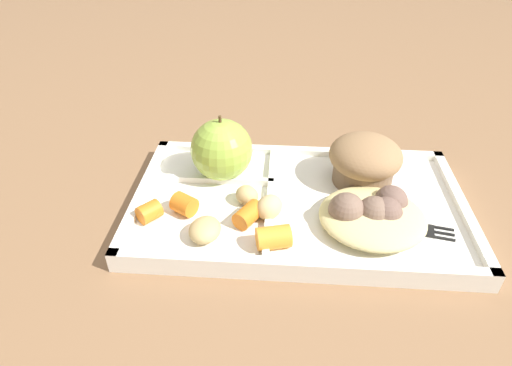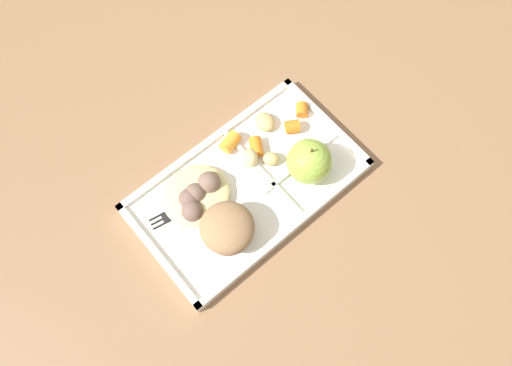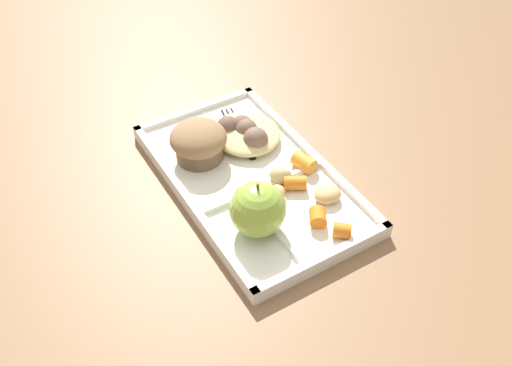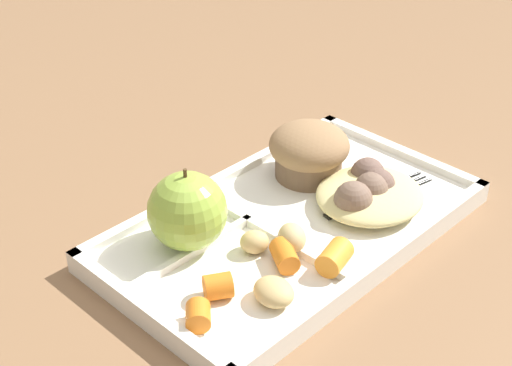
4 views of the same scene
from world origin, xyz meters
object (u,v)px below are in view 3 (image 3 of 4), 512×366
Objects in this scene: green_apple at (258,209)px; bran_muffin at (199,142)px; lunch_tray at (251,179)px; plastic_fork at (237,130)px.

green_apple is 0.17m from bran_muffin.
green_apple is (-0.10, 0.05, 0.04)m from lunch_tray.
lunch_tray reaches higher than plastic_fork.
bran_muffin is (0.17, 0.00, -0.01)m from green_apple.
lunch_tray is 0.11m from plastic_fork.
green_apple is at bearing -180.00° from bran_muffin.
bran_muffin reaches higher than lunch_tray.
bran_muffin is (0.08, 0.05, 0.04)m from lunch_tray.
lunch_tray is 4.57× the size of green_apple.
lunch_tray is at bearing -149.78° from bran_muffin.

